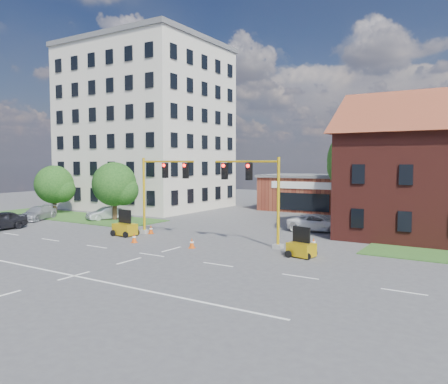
% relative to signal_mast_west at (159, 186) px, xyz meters
% --- Properties ---
extents(ground, '(120.00, 120.00, 0.00)m').
position_rel_signal_mast_west_xyz_m(ground, '(4.36, -6.00, -3.92)').
color(ground, '#48484B').
rests_on(ground, ground).
extents(grass_verge_nw, '(22.00, 6.00, 0.08)m').
position_rel_signal_mast_west_xyz_m(grass_verge_nw, '(-15.64, 4.00, -3.88)').
color(grass_verge_nw, '#2E5921').
rests_on(grass_verge_nw, ground).
extents(lane_markings, '(60.00, 36.00, 0.01)m').
position_rel_signal_mast_west_xyz_m(lane_markings, '(4.36, -9.00, -3.91)').
color(lane_markings, white).
rests_on(lane_markings, ground).
extents(office_block, '(18.40, 15.40, 20.60)m').
position_rel_signal_mast_west_xyz_m(office_block, '(-15.64, 15.91, 6.39)').
color(office_block, beige).
rests_on(office_block, ground).
extents(brick_shop, '(12.40, 8.40, 4.30)m').
position_rel_signal_mast_west_xyz_m(brick_shop, '(4.36, 23.99, -1.76)').
color(brick_shop, maroon).
rests_on(brick_shop, ground).
extents(tree_large, '(8.42, 8.02, 10.05)m').
position_rel_signal_mast_west_xyz_m(tree_large, '(11.26, 21.08, 1.87)').
color(tree_large, '#3C2615').
rests_on(tree_large, ground).
extents(tree_nw_front, '(4.63, 4.41, 5.84)m').
position_rel_signal_mast_west_xyz_m(tree_nw_front, '(-9.42, 4.58, -0.44)').
color(tree_nw_front, '#3C2615').
rests_on(tree_nw_front, ground).
extents(tree_nw_rear, '(4.53, 4.31, 5.47)m').
position_rel_signal_mast_west_xyz_m(tree_nw_rear, '(-19.43, 5.08, -0.75)').
color(tree_nw_rear, '#3C2615').
rests_on(tree_nw_rear, ground).
extents(signal_mast_west, '(5.30, 0.60, 6.20)m').
position_rel_signal_mast_west_xyz_m(signal_mast_west, '(0.00, 0.00, 0.00)').
color(signal_mast_west, gray).
rests_on(signal_mast_west, ground).
extents(signal_mast_east, '(5.30, 0.60, 6.20)m').
position_rel_signal_mast_west_xyz_m(signal_mast_east, '(8.71, 0.00, 0.00)').
color(signal_mast_east, gray).
rests_on(signal_mast_east, ground).
extents(trailer_west, '(1.83, 1.29, 2.00)m').
position_rel_signal_mast_west_xyz_m(trailer_west, '(-2.15, -1.71, -3.29)').
color(trailer_west, yellow).
rests_on(trailer_west, ground).
extents(trailer_east, '(1.78, 1.39, 1.81)m').
position_rel_signal_mast_west_xyz_m(trailer_east, '(12.68, -1.64, -3.36)').
color(trailer_east, yellow).
rests_on(trailer_east, ground).
extents(cone_a, '(0.40, 0.40, 0.70)m').
position_rel_signal_mast_west_xyz_m(cone_a, '(0.53, -3.51, -3.58)').
color(cone_a, '#D84B0B').
rests_on(cone_a, ground).
extents(cone_b, '(0.40, 0.40, 0.70)m').
position_rel_signal_mast_west_xyz_m(cone_b, '(-1.07, 0.14, -3.58)').
color(cone_b, '#D84B0B').
rests_on(cone_b, ground).
extents(cone_c, '(0.40, 0.40, 0.70)m').
position_rel_signal_mast_west_xyz_m(cone_c, '(5.29, -2.94, -3.58)').
color(cone_c, '#D84B0B').
rests_on(cone_c, ground).
extents(cone_d, '(0.40, 0.40, 0.70)m').
position_rel_signal_mast_west_xyz_m(cone_d, '(12.33, 1.49, -3.58)').
color(cone_d, '#D84B0B').
rests_on(cone_d, ground).
extents(pickup_white, '(5.52, 3.25, 1.44)m').
position_rel_signal_mast_west_xyz_m(pickup_white, '(10.17, 8.54, -3.20)').
color(pickup_white, white).
rests_on(pickup_white, ground).
extents(sedan_silver_front, '(2.66, 4.19, 1.30)m').
position_rel_signal_mast_west_xyz_m(sedan_silver_front, '(-10.59, 4.29, -3.27)').
color(sedan_silver_front, '#B3B6BC').
rests_on(sedan_silver_front, ground).
extents(sedan_silver_rear, '(3.51, 5.12, 1.38)m').
position_rel_signal_mast_west_xyz_m(sedan_silver_rear, '(-16.42, 0.55, -3.23)').
color(sedan_silver_rear, '#B3B6BC').
rests_on(sedan_silver_rear, ground).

